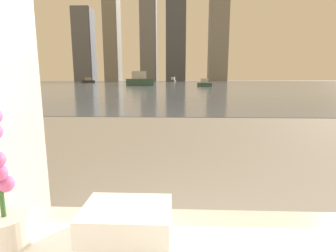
% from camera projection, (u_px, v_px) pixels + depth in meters
% --- Properties ---
extents(potted_orchid, '(0.12, 0.12, 0.37)m').
position_uv_depth(potted_orchid, '(3.00, 207.00, 0.69)').
color(potted_orchid, silver).
rests_on(potted_orchid, bathtub).
extents(towel_stack, '(0.25, 0.18, 0.08)m').
position_uv_depth(towel_stack, '(127.00, 220.00, 0.76)').
color(towel_stack, white).
rests_on(towel_stack, bathtub).
extents(harbor_water, '(180.00, 110.00, 0.01)m').
position_uv_depth(harbor_water, '(179.00, 83.00, 61.01)').
color(harbor_water, slate).
rests_on(harbor_water, ground_plane).
extents(harbor_boat_0, '(1.96, 4.17, 1.50)m').
position_uv_depth(harbor_boat_0, '(173.00, 80.00, 80.75)').
color(harbor_boat_0, '#4C4C51').
rests_on(harbor_boat_0, harbor_water).
extents(harbor_boat_1, '(2.40, 3.60, 1.28)m').
position_uv_depth(harbor_boat_1, '(88.00, 81.00, 63.79)').
color(harbor_boat_1, '#2D2D33').
rests_on(harbor_boat_1, harbor_water).
extents(harbor_boat_3, '(1.71, 2.87, 1.02)m').
position_uv_depth(harbor_boat_3, '(204.00, 84.00, 34.06)').
color(harbor_boat_3, '#335647').
rests_on(harbor_boat_3, harbor_water).
extents(harbor_boat_4, '(4.62, 5.67, 2.08)m').
position_uv_depth(harbor_boat_4, '(139.00, 81.00, 38.62)').
color(harbor_boat_4, '#335647').
rests_on(harbor_boat_4, harbor_water).
extents(harbor_boat_5, '(1.53, 4.13, 1.53)m').
position_uv_depth(harbor_boat_5, '(134.00, 81.00, 64.41)').
color(harbor_boat_5, '#335647').
rests_on(harbor_boat_5, harbor_water).
extents(skyline_tower_0, '(7.66, 8.69, 30.82)m').
position_uv_depth(skyline_tower_0, '(84.00, 45.00, 115.02)').
color(skyline_tower_0, slate).
rests_on(skyline_tower_0, ground_plane).
extents(skyline_tower_2, '(6.50, 9.71, 38.97)m').
position_uv_depth(skyline_tower_2, '(149.00, 35.00, 113.13)').
color(skyline_tower_2, slate).
rests_on(skyline_tower_2, ground_plane).
extents(skyline_tower_3, '(8.35, 9.07, 45.90)m').
position_uv_depth(skyline_tower_3, '(176.00, 27.00, 112.03)').
color(skyline_tower_3, '#4C515B').
rests_on(skyline_tower_3, ground_plane).
extents(skyline_tower_4, '(7.04, 13.58, 38.44)m').
position_uv_depth(skyline_tower_4, '(218.00, 35.00, 111.96)').
color(skyline_tower_4, gray).
rests_on(skyline_tower_4, ground_plane).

